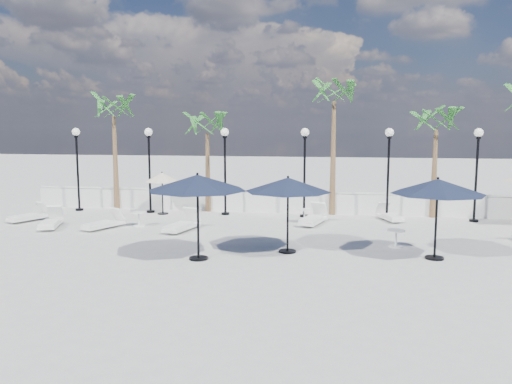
# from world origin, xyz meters

# --- Properties ---
(ground) EXTENTS (100.00, 100.00, 0.00)m
(ground) POSITION_xyz_m (0.00, 0.00, 0.00)
(ground) COLOR #A6A5A1
(ground) RESTS_ON ground
(balustrade) EXTENTS (26.00, 0.30, 1.01)m
(balustrade) POSITION_xyz_m (0.00, 7.50, 0.47)
(balustrade) COLOR silver
(balustrade) RESTS_ON ground
(lamppost_0) EXTENTS (0.36, 0.36, 3.84)m
(lamppost_0) POSITION_xyz_m (-10.50, 6.50, 2.49)
(lamppost_0) COLOR black
(lamppost_0) RESTS_ON ground
(lamppost_1) EXTENTS (0.36, 0.36, 3.84)m
(lamppost_1) POSITION_xyz_m (-7.00, 6.50, 2.49)
(lamppost_1) COLOR black
(lamppost_1) RESTS_ON ground
(lamppost_2) EXTENTS (0.36, 0.36, 3.84)m
(lamppost_2) POSITION_xyz_m (-3.50, 6.50, 2.49)
(lamppost_2) COLOR black
(lamppost_2) RESTS_ON ground
(lamppost_3) EXTENTS (0.36, 0.36, 3.84)m
(lamppost_3) POSITION_xyz_m (0.00, 6.50, 2.49)
(lamppost_3) COLOR black
(lamppost_3) RESTS_ON ground
(lamppost_4) EXTENTS (0.36, 0.36, 3.84)m
(lamppost_4) POSITION_xyz_m (3.50, 6.50, 2.49)
(lamppost_4) COLOR black
(lamppost_4) RESTS_ON ground
(lamppost_5) EXTENTS (0.36, 0.36, 3.84)m
(lamppost_5) POSITION_xyz_m (7.00, 6.50, 2.49)
(lamppost_5) COLOR black
(lamppost_5) RESTS_ON ground
(palm_0) EXTENTS (2.60, 2.60, 5.50)m
(palm_0) POSITION_xyz_m (-9.00, 7.30, 4.53)
(palm_0) COLOR brown
(palm_0) RESTS_ON ground
(palm_1) EXTENTS (2.60, 2.60, 4.70)m
(palm_1) POSITION_xyz_m (-4.50, 7.30, 3.75)
(palm_1) COLOR brown
(palm_1) RESTS_ON ground
(palm_2) EXTENTS (2.60, 2.60, 6.10)m
(palm_2) POSITION_xyz_m (1.20, 7.30, 5.12)
(palm_2) COLOR brown
(palm_2) RESTS_ON ground
(palm_3) EXTENTS (2.60, 2.60, 4.90)m
(palm_3) POSITION_xyz_m (5.50, 7.30, 3.95)
(palm_3) COLOR brown
(palm_3) RESTS_ON ground
(lounger_0) EXTENTS (1.22, 1.83, 0.66)m
(lounger_0) POSITION_xyz_m (-7.43, 2.70, 0.22)
(lounger_0) COLOR silver
(lounger_0) RESTS_ON ground
(lounger_1) EXTENTS (1.25, 1.83, 0.66)m
(lounger_1) POSITION_xyz_m (-11.20, 3.69, 0.22)
(lounger_1) COLOR silver
(lounger_1) RESTS_ON ground
(lounger_2) EXTENTS (1.15, 1.94, 0.69)m
(lounger_2) POSITION_xyz_m (-9.53, 2.57, 0.23)
(lounger_2) COLOR silver
(lounger_2) RESTS_ON ground
(lounger_3) EXTENTS (1.14, 2.05, 0.73)m
(lounger_3) POSITION_xyz_m (0.48, 4.87, 0.25)
(lounger_3) COLOR silver
(lounger_3) RESTS_ON ground
(lounger_4) EXTENTS (1.04, 2.00, 0.71)m
(lounger_4) POSITION_xyz_m (-4.32, 2.82, 0.24)
(lounger_4) COLOR silver
(lounger_4) RESTS_ON ground
(lounger_5) EXTENTS (1.09, 1.77, 0.63)m
(lounger_5) POSITION_xyz_m (3.58, 6.22, 0.21)
(lounger_5) COLOR silver
(lounger_5) RESTS_ON ground
(side_table_0) EXTENTS (0.58, 0.58, 0.56)m
(side_table_0) POSITION_xyz_m (-6.29, 3.41, 0.34)
(side_table_0) COLOR silver
(side_table_0) RESTS_ON ground
(side_table_1) EXTENTS (0.57, 0.57, 0.56)m
(side_table_1) POSITION_xyz_m (0.11, 5.14, 0.34)
(side_table_1) COLOR silver
(side_table_1) RESTS_ON ground
(side_table_2) EXTENTS (0.58, 0.58, 0.56)m
(side_table_2) POSITION_xyz_m (3.31, 1.49, 0.34)
(side_table_2) COLOR silver
(side_table_2) RESTS_ON ground
(parasol_navy_left) EXTENTS (2.92, 2.92, 2.58)m
(parasol_navy_left) POSITION_xyz_m (-2.62, -1.02, 2.27)
(parasol_navy_left) COLOR black
(parasol_navy_left) RESTS_ON ground
(parasol_navy_mid) EXTENTS (2.68, 2.68, 2.41)m
(parasol_navy_mid) POSITION_xyz_m (-0.10, 0.24, 2.11)
(parasol_navy_mid) COLOR black
(parasol_navy_mid) RESTS_ON ground
(parasol_navy_right) EXTENTS (2.73, 2.73, 2.45)m
(parasol_navy_right) POSITION_xyz_m (4.28, 0.14, 2.15)
(parasol_navy_right) COLOR black
(parasol_navy_right) RESTS_ON ground
(parasol_cream_small) EXTENTS (1.56, 1.56, 1.91)m
(parasol_cream_small) POSITION_xyz_m (-6.31, 6.20, 1.64)
(parasol_cream_small) COLOR black
(parasol_cream_small) RESTS_ON ground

